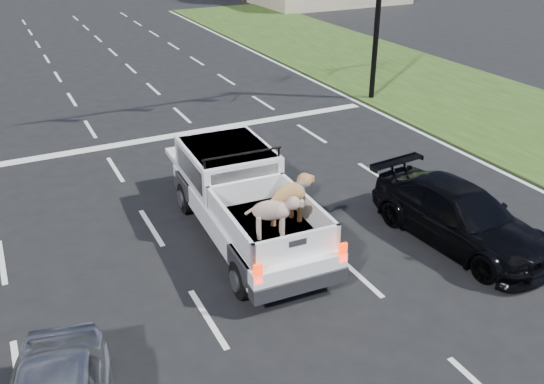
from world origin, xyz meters
The scene contains 5 objects.
ground centered at (0.00, 0.00, 0.00)m, with size 160.00×160.00×0.00m, color black.
road_markings centered at (0.00, 6.56, 0.01)m, with size 17.75×60.00×0.01m.
grass_shoulder_right centered at (13.00, 6.00, 0.03)m, with size 8.00×60.00×0.06m, color #243D12.
pickup_truck centered at (0.24, 2.61, 1.02)m, with size 2.42×5.92×2.18m.
black_coupe centered at (4.70, 0.07, 0.69)m, with size 1.94×4.77×1.39m, color black.
Camera 1 is at (-4.66, -8.66, 7.31)m, focal length 38.00 mm.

